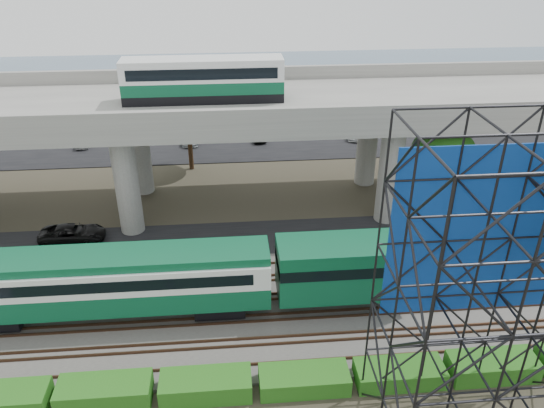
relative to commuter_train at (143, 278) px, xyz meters
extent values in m
plane|color=#474233|center=(7.65, -2.00, -2.88)|extent=(140.00, 140.00, 0.00)
cube|color=slate|center=(7.65, 0.00, -2.78)|extent=(90.00, 12.00, 0.20)
cube|color=black|center=(7.65, 8.50, -2.84)|extent=(90.00, 5.00, 0.08)
cube|color=black|center=(7.65, 32.00, -2.84)|extent=(90.00, 18.00, 0.08)
cube|color=#455C71|center=(7.65, 54.00, -2.87)|extent=(140.00, 40.00, 0.03)
cube|color=#472D1E|center=(7.65, -4.72, -2.60)|extent=(90.00, 0.08, 0.16)
cube|color=#472D1E|center=(7.65, -3.28, -2.60)|extent=(90.00, 0.08, 0.16)
cube|color=#472D1E|center=(7.65, -2.72, -2.60)|extent=(90.00, 0.08, 0.16)
cube|color=#472D1E|center=(7.65, -1.28, -2.60)|extent=(90.00, 0.08, 0.16)
cube|color=#472D1E|center=(7.65, -0.72, -2.60)|extent=(90.00, 0.08, 0.16)
cube|color=#472D1E|center=(7.65, 0.72, -2.60)|extent=(90.00, 0.08, 0.16)
cube|color=#472D1E|center=(7.65, 1.28, -2.60)|extent=(90.00, 0.08, 0.16)
cube|color=#472D1E|center=(7.65, 2.72, -2.60)|extent=(90.00, 0.08, 0.16)
cube|color=#472D1E|center=(7.65, 3.28, -2.60)|extent=(90.00, 0.08, 0.16)
cube|color=#472D1E|center=(7.65, 4.72, -2.60)|extent=(90.00, 0.08, 0.16)
cube|color=black|center=(4.38, 0.00, -2.07)|extent=(3.00, 2.20, 0.90)
cube|color=#0B4F30|center=(-2.12, 0.00, -0.92)|extent=(19.00, 3.00, 1.40)
cube|color=silver|center=(-2.12, 0.00, 0.53)|extent=(19.00, 3.00, 1.50)
cube|color=#0B4F30|center=(-2.12, 0.00, 1.53)|extent=(19.00, 2.60, 0.50)
cube|color=black|center=(-1.12, 0.00, 0.58)|extent=(15.00, 3.06, 0.70)
cube|color=#0B4F30|center=(11.88, 0.00, 0.08)|extent=(8.00, 3.00, 3.40)
cube|color=#9E9B93|center=(7.65, 14.00, 5.72)|extent=(80.00, 12.00, 1.20)
cube|color=#9E9B93|center=(7.65, 8.25, 6.87)|extent=(80.00, 0.50, 1.10)
cube|color=#9E9B93|center=(7.65, 19.75, 6.87)|extent=(80.00, 0.50, 1.10)
cylinder|color=#9E9B93|center=(-2.35, 10.50, 1.12)|extent=(1.80, 1.80, 8.00)
cylinder|color=#9E9B93|center=(-2.35, 17.50, 1.12)|extent=(1.80, 1.80, 8.00)
cube|color=#9E9B93|center=(-2.35, 14.00, 4.82)|extent=(2.40, 9.00, 0.60)
cylinder|color=#9E9B93|center=(17.65, 10.50, 1.12)|extent=(1.80, 1.80, 8.00)
cylinder|color=#9E9B93|center=(17.65, 17.50, 1.12)|extent=(1.80, 1.80, 8.00)
cube|color=#9E9B93|center=(17.65, 14.00, 4.82)|extent=(2.40, 9.00, 0.60)
cube|color=black|center=(3.62, 14.00, 6.67)|extent=(12.00, 2.50, 0.70)
cube|color=#0B4F30|center=(3.62, 14.00, 7.47)|extent=(12.00, 2.50, 0.90)
cube|color=silver|center=(3.62, 14.00, 8.57)|extent=(12.00, 2.50, 1.30)
cube|color=black|center=(3.62, 14.00, 8.62)|extent=(11.00, 2.56, 0.80)
cube|color=silver|center=(3.62, 14.00, 9.37)|extent=(12.00, 2.40, 0.30)
cube|color=navy|center=(16.01, -6.95, 6.42)|extent=(8.10, 0.08, 8.25)
cube|color=#1A5814|center=(-6.35, -6.30, -2.33)|extent=(4.60, 1.80, 1.10)
cube|color=#1A5814|center=(-1.35, -6.30, -2.28)|extent=(4.60, 1.80, 1.20)
cube|color=#1A5814|center=(3.65, -6.30, -2.31)|extent=(4.60, 1.80, 1.15)
cube|color=#1A5814|center=(8.65, -6.30, -2.37)|extent=(4.60, 1.80, 1.03)
cube|color=#1A5814|center=(13.65, -6.30, -2.38)|extent=(4.60, 1.80, 1.01)
cube|color=#1A5814|center=(18.65, -6.30, -2.32)|extent=(4.60, 1.80, 1.12)
cylinder|color=#382314|center=(21.65, 10.50, -0.48)|extent=(0.44, 0.44, 4.80)
ellipsoid|color=#1A5814|center=(21.65, 10.50, 2.72)|extent=(4.94, 4.94, 4.18)
cylinder|color=#382314|center=(1.65, 22.00, -0.48)|extent=(0.44, 0.44, 4.80)
ellipsoid|color=#1A5814|center=(1.65, 22.00, 2.72)|extent=(4.94, 4.94, 4.18)
imported|color=black|center=(-6.55, 9.18, -2.14)|extent=(4.83, 2.32, 1.33)
imported|color=white|center=(-10.25, 29.00, -2.21)|extent=(1.67, 3.55, 1.17)
imported|color=#979A9E|center=(-7.32, 34.00, -2.18)|extent=(2.18, 4.01, 1.25)
imported|color=#A7ABAF|center=(1.15, 29.00, -2.19)|extent=(1.97, 4.31, 1.22)
imported|color=silver|center=(5.46, 34.00, -2.16)|extent=(3.11, 4.96, 1.28)
imported|color=black|center=(8.50, 29.00, -2.21)|extent=(2.06, 3.68, 1.18)
imported|color=#B8BCC0|center=(15.64, 34.00, -2.20)|extent=(1.34, 3.67, 1.20)
imported|color=white|center=(19.21, 29.00, -2.20)|extent=(1.80, 4.21, 1.21)
imported|color=#ABACB3|center=(25.67, 34.00, -2.18)|extent=(3.11, 4.87, 1.25)
camera|label=1|loc=(5.27, -25.79, 18.33)|focal=35.00mm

